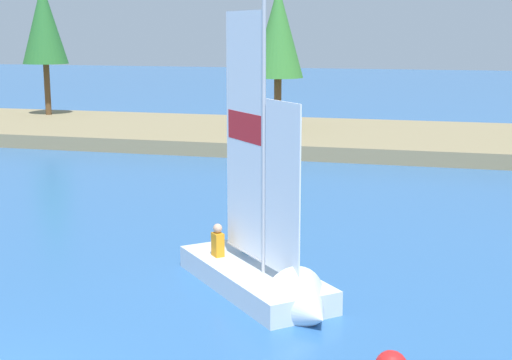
# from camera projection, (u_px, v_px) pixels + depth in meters

# --- Properties ---
(shore_bank) EXTENTS (80.00, 10.45, 0.64)m
(shore_bank) POSITION_uv_depth(u_px,v_px,m) (309.00, 136.00, 36.25)
(shore_bank) COLOR #897A56
(shore_bank) RESTS_ON ground
(shoreline_tree_left) EXTENTS (2.53, 2.53, 7.39)m
(shoreline_tree_left) POSITION_uv_depth(u_px,v_px,m) (44.00, 24.00, 41.75)
(shoreline_tree_left) COLOR brown
(shoreline_tree_left) RESTS_ON shore_bank
(shoreline_tree_midleft) EXTENTS (2.46, 2.46, 6.90)m
(shoreline_tree_midleft) POSITION_uv_depth(u_px,v_px,m) (278.00, 32.00, 35.81)
(shoreline_tree_midleft) COLOR brown
(shoreline_tree_midleft) RESTS_ON shore_bank
(sailboat) EXTENTS (4.40, 4.58, 6.54)m
(sailboat) POSITION_uv_depth(u_px,v_px,m) (272.00, 279.00, 15.01)
(sailboat) COLOR silver
(sailboat) RESTS_ON ground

